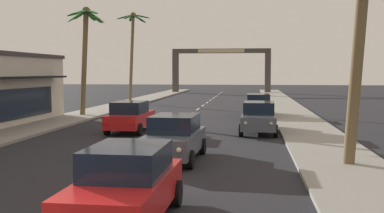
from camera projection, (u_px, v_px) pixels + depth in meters
sidewalk_right at (307, 129)px, 25.81m from camera, size 3.20×110.00×0.14m
sidewalk_left at (44, 125)px, 27.79m from camera, size 3.20×110.00×0.14m
lane_markings at (178, 129)px, 26.54m from camera, size 4.28×88.27×0.01m
sedan_lead_at_stop_bar at (126, 184)px, 9.96m from camera, size 1.98×4.46×1.68m
sedan_third_in_queue at (174, 137)px, 17.09m from camera, size 2.09×4.51×1.68m
sedan_oncoming_far at (130, 116)px, 25.05m from camera, size 2.00×4.47×1.68m
sedan_parked_nearest_kerb at (259, 117)px, 24.58m from camera, size 2.06×4.49×1.68m
sedan_parked_mid_kerb at (258, 105)px, 33.19m from camera, size 2.01×4.48×1.68m
palm_left_third at (85, 40)px, 33.45m from camera, size 3.14×3.30×8.01m
palm_left_farthest at (133, 39)px, 47.47m from camera, size 3.59×3.39×9.42m
palm_right_second at (360, 11)px, 15.39m from camera, size 4.22×4.34×7.80m
town_gateway_arch at (221, 64)px, 71.36m from camera, size 15.29×0.90×6.87m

